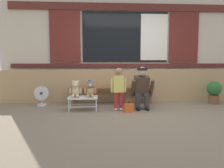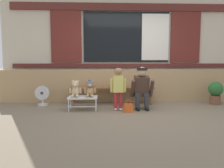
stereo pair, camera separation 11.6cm
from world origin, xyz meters
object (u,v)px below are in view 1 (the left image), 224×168
(small_display_bench, at_px, (83,98))
(potted_plant, at_px, (214,91))
(child_standing, at_px, (118,83))
(teddy_bear_plain, at_px, (75,89))
(adult_crouching, at_px, (142,88))
(handbag_on_ground, at_px, (129,108))
(wooden_bench_long, at_px, (111,89))
(floor_fan, at_px, (42,96))
(teddy_bear_with_hat, at_px, (90,89))

(small_display_bench, bearing_deg, potted_plant, 9.11)
(child_standing, height_order, potted_plant, child_standing)
(potted_plant, bearing_deg, teddy_bear_plain, -171.33)
(adult_crouching, xyz_separation_m, handbag_on_ground, (-0.34, -0.29, -0.38))
(handbag_on_ground, xyz_separation_m, potted_plant, (2.28, 0.76, 0.23))
(handbag_on_ground, bearing_deg, child_standing, 135.19)
(wooden_bench_long, bearing_deg, handbag_on_ground, -71.40)
(child_standing, bearing_deg, small_display_bench, 177.07)
(adult_crouching, bearing_deg, wooden_bench_long, 135.64)
(child_standing, bearing_deg, teddy_bear_plain, 177.48)
(handbag_on_ground, bearing_deg, teddy_bear_plain, 167.93)
(adult_crouching, bearing_deg, floor_fan, 167.96)
(wooden_bench_long, xyz_separation_m, potted_plant, (2.59, -0.17, -0.05))
(wooden_bench_long, relative_size, teddy_bear_plain, 5.78)
(child_standing, bearing_deg, wooden_bench_long, 98.52)
(small_display_bench, height_order, teddy_bear_with_hat, teddy_bear_with_hat)
(floor_fan, bearing_deg, teddy_bear_with_hat, -24.85)
(teddy_bear_plain, height_order, adult_crouching, adult_crouching)
(child_standing, height_order, handbag_on_ground, child_standing)
(wooden_bench_long, height_order, handbag_on_ground, wooden_bench_long)
(handbag_on_ground, height_order, potted_plant, potted_plant)
(child_standing, bearing_deg, handbag_on_ground, -44.81)
(wooden_bench_long, xyz_separation_m, handbag_on_ground, (0.31, -0.93, -0.28))
(child_standing, distance_m, floor_fan, 1.93)
(teddy_bear_plain, xyz_separation_m, floor_fan, (-0.87, 0.55, -0.23))
(handbag_on_ground, relative_size, floor_fan, 0.57)
(potted_plant, bearing_deg, teddy_bear_with_hat, -170.47)
(teddy_bear_plain, bearing_deg, small_display_bench, -0.51)
(potted_plant, bearing_deg, floor_fan, 179.61)
(small_display_bench, height_order, child_standing, child_standing)
(potted_plant, distance_m, floor_fan, 4.28)
(child_standing, distance_m, adult_crouching, 0.56)
(wooden_bench_long, xyz_separation_m, teddy_bear_with_hat, (-0.51, -0.69, 0.10))
(wooden_bench_long, bearing_deg, child_standing, -81.48)
(teddy_bear_plain, bearing_deg, teddy_bear_with_hat, 0.13)
(wooden_bench_long, xyz_separation_m, small_display_bench, (-0.67, -0.69, -0.11))
(teddy_bear_plain, xyz_separation_m, potted_plant, (3.42, 0.52, -0.14))
(teddy_bear_plain, distance_m, handbag_on_ground, 1.22)
(wooden_bench_long, height_order, teddy_bear_plain, teddy_bear_plain)
(child_standing, bearing_deg, potted_plant, 12.77)
(floor_fan, bearing_deg, wooden_bench_long, 4.63)
(teddy_bear_with_hat, bearing_deg, child_standing, -3.89)
(wooden_bench_long, relative_size, handbag_on_ground, 7.72)
(floor_fan, bearing_deg, adult_crouching, -12.04)
(teddy_bear_with_hat, relative_size, floor_fan, 0.76)
(adult_crouching, bearing_deg, teddy_bear_with_hat, -177.57)
(handbag_on_ground, bearing_deg, teddy_bear_with_hat, 163.40)
(child_standing, xyz_separation_m, adult_crouching, (0.54, 0.09, -0.11))
(wooden_bench_long, distance_m, potted_plant, 2.60)
(adult_crouching, relative_size, potted_plant, 1.67)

